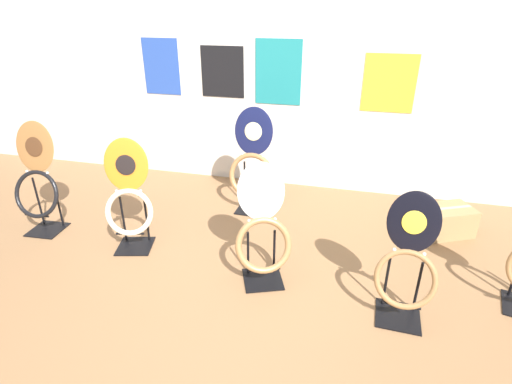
{
  "coord_description": "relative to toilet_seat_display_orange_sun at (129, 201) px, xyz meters",
  "views": [
    {
      "loc": [
        0.79,
        -1.79,
        1.86
      ],
      "look_at": [
        0.1,
        0.87,
        0.55
      ],
      "focal_mm": 28.0,
      "sensor_mm": 36.0,
      "label": 1
    }
  ],
  "objects": [
    {
      "name": "storage_box",
      "position": [
        2.55,
        0.87,
        -0.3
      ],
      "size": [
        0.52,
        0.45,
        0.25
      ],
      "color": "#A37F51",
      "rests_on": "ground_plane"
    },
    {
      "name": "toilet_seat_display_navy_moon",
      "position": [
        0.78,
        0.88,
        0.03
      ],
      "size": [
        0.43,
        0.29,
        1.0
      ],
      "color": "black",
      "rests_on": "ground_plane"
    },
    {
      "name": "toilet_seat_display_orange_sun",
      "position": [
        0.0,
        0.0,
        0.0
      ],
      "size": [
        0.42,
        0.34,
        0.92
      ],
      "color": "black",
      "rests_on": "ground_plane"
    },
    {
      "name": "ground_plane",
      "position": [
        0.9,
        -0.71,
        -0.43
      ],
      "size": [
        14.0,
        14.0,
        0.0
      ],
      "primitive_type": "plane",
      "color": "#8E6642"
    },
    {
      "name": "toilet_seat_display_jazz_black",
      "position": [
        2.09,
        -0.31,
        -0.03
      ],
      "size": [
        0.38,
        0.3,
        0.85
      ],
      "color": "black",
      "rests_on": "ground_plane"
    },
    {
      "name": "toilet_seat_display_woodgrain",
      "position": [
        -0.9,
        0.05,
        0.02
      ],
      "size": [
        0.43,
        0.31,
        0.97
      ],
      "color": "black",
      "rests_on": "ground_plane"
    },
    {
      "name": "wall_back",
      "position": [
        0.9,
        1.61,
        0.87
      ],
      "size": [
        8.0,
        0.07,
        2.6
      ],
      "color": "silver",
      "rests_on": "ground_plane"
    },
    {
      "name": "toilet_seat_display_white_plain",
      "position": [
        1.14,
        -0.15,
        -0.02
      ],
      "size": [
        0.46,
        0.43,
        0.87
      ],
      "color": "black",
      "rests_on": "ground_plane"
    }
  ]
}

